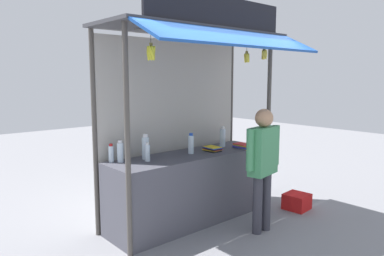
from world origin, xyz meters
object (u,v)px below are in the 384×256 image
(water_bottle_rear_center, at_px, (145,148))
(banana_bunch_leftmost, at_px, (151,53))
(magazine_stack_center, at_px, (212,149))
(vendor_person, at_px, (263,159))
(banana_bunch_rightmost, at_px, (264,54))
(plastic_crate, at_px, (297,201))
(magazine_stack_front_right, at_px, (244,146))
(water_bottle_front_left, at_px, (147,152))
(water_bottle_far_left, at_px, (223,137))
(water_bottle_right, at_px, (111,154))
(banana_bunch_inner_left, at_px, (247,58))
(water_bottle_far_right, at_px, (191,144))
(water_bottle_left, at_px, (120,152))

(water_bottle_rear_center, relative_size, banana_bunch_leftmost, 1.07)
(magazine_stack_center, bearing_deg, vendor_person, -84.64)
(banana_bunch_rightmost, distance_m, plastic_crate, 2.21)
(magazine_stack_front_right, distance_m, banana_bunch_rightmost, 1.32)
(water_bottle_front_left, distance_m, magazine_stack_center, 1.04)
(magazine_stack_center, xyz_separation_m, banana_bunch_leftmost, (-1.28, -0.40, 1.24))
(water_bottle_far_left, height_order, water_bottle_right, water_bottle_far_left)
(magazine_stack_center, bearing_deg, banana_bunch_rightmost, -34.32)
(banana_bunch_rightmost, bearing_deg, banana_bunch_inner_left, -179.99)
(magazine_stack_front_right, bearing_deg, water_bottle_rear_center, 166.96)
(magazine_stack_front_right, height_order, banana_bunch_leftmost, banana_bunch_leftmost)
(water_bottle_rear_center, bearing_deg, water_bottle_front_left, -112.17)
(banana_bunch_leftmost, bearing_deg, water_bottle_far_right, 26.04)
(banana_bunch_inner_left, bearing_deg, water_bottle_front_left, 159.27)
(water_bottle_front_left, bearing_deg, vendor_person, -38.94)
(water_bottle_right, bearing_deg, banana_bunch_rightmost, -19.98)
(water_bottle_far_right, height_order, banana_bunch_inner_left, banana_bunch_inner_left)
(magazine_stack_center, height_order, vendor_person, vendor_person)
(magazine_stack_center, relative_size, banana_bunch_leftmost, 0.89)
(water_bottle_left, distance_m, water_bottle_front_left, 0.33)
(banana_bunch_leftmost, bearing_deg, banana_bunch_rightmost, -0.06)
(water_bottle_rear_center, distance_m, magazine_stack_center, 1.01)
(plastic_crate, bearing_deg, water_bottle_far_left, 133.84)
(water_bottle_rear_center, xyz_separation_m, magazine_stack_front_right, (1.47, -0.34, -0.12))
(magazine_stack_front_right, bearing_deg, water_bottle_far_right, 164.88)
(vendor_person, bearing_deg, plastic_crate, -1.24)
(banana_bunch_inner_left, bearing_deg, water_bottle_left, 157.10)
(water_bottle_far_left, height_order, banana_bunch_leftmost, banana_bunch_leftmost)
(water_bottle_far_right, xyz_separation_m, banana_bunch_inner_left, (0.56, -0.46, 1.14))
(water_bottle_front_left, height_order, banana_bunch_inner_left, banana_bunch_inner_left)
(plastic_crate, bearing_deg, banana_bunch_inner_left, 163.42)
(water_bottle_left, height_order, banana_bunch_leftmost, banana_bunch_leftmost)
(water_bottle_right, distance_m, vendor_person, 1.86)
(water_bottle_far_right, distance_m, magazine_stack_center, 0.36)
(magazine_stack_center, bearing_deg, water_bottle_far_right, 169.49)
(magazine_stack_center, height_order, banana_bunch_rightmost, banana_bunch_rightmost)
(water_bottle_far_right, xyz_separation_m, magazine_stack_center, (0.34, -0.06, -0.10))
(water_bottle_far_right, height_order, banana_bunch_leftmost, banana_bunch_leftmost)
(water_bottle_far_right, relative_size, banana_bunch_inner_left, 1.00)
(water_bottle_right, distance_m, plastic_crate, 2.84)
(banana_bunch_rightmost, height_order, plastic_crate, banana_bunch_rightmost)
(magazine_stack_front_right, relative_size, plastic_crate, 0.95)
(vendor_person, xyz_separation_m, plastic_crate, (1.03, 0.16, -0.82))
(water_bottle_right, bearing_deg, water_bottle_left, -40.48)
(water_bottle_front_left, relative_size, plastic_crate, 0.70)
(plastic_crate, bearing_deg, banana_bunch_leftmost, 173.66)
(water_bottle_right, height_order, plastic_crate, water_bottle_right)
(water_bottle_far_left, height_order, water_bottle_rear_center, water_bottle_rear_center)
(banana_bunch_leftmost, relative_size, banana_bunch_rightmost, 1.30)
(banana_bunch_inner_left, bearing_deg, water_bottle_right, 156.01)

